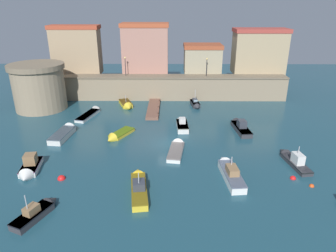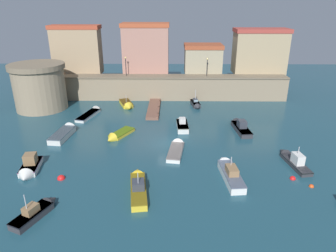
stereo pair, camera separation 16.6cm
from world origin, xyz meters
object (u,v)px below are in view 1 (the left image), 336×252
Objects in this scene: quay_lamp_1 at (207,64)px; mooring_buoy_0 at (62,179)px; moored_boat_4 at (29,168)px; moored_boat_9 at (229,171)px; moored_boat_2 at (182,124)px; moored_boat_12 at (92,113)px; moored_boat_0 at (66,132)px; moored_boat_13 at (177,148)px; moored_boat_6 at (139,185)px; fortress_tower at (39,86)px; mooring_buoy_1 at (293,179)px; quay_lamp_0 at (125,63)px; moored_boat_7 at (117,136)px; moored_boat_11 at (38,211)px; moored_boat_8 at (239,126)px; moored_boat_5 at (292,159)px; moored_boat_1 at (127,105)px; mooring_buoy_2 at (312,186)px; moored_boat_3 at (196,104)px.

quay_lamp_1 reaches higher than mooring_buoy_0.
moored_boat_9 is (21.01, -0.38, 0.02)m from moored_boat_4.
mooring_buoy_0 is at bearing 135.64° from moored_boat_2.
moored_boat_9 is at bearing -120.87° from moored_boat_12.
moored_boat_0 reaches higher than moored_boat_13.
fortress_tower is at bearing 30.35° from moored_boat_6.
moored_boat_9 reaches higher than moored_boat_2.
moored_boat_9 reaches higher than mooring_buoy_1.
moored_boat_13 is 7.75× the size of mooring_buoy_0.
quay_lamp_0 is 30.94m from moored_boat_6.
moored_boat_7 reaches higher than mooring_buoy_1.
fortress_tower is at bearing 87.06° from moored_boat_12.
moored_boat_12 is (-1.53, 25.20, -0.16)m from moored_boat_11.
moored_boat_8 is 0.95× the size of moored_boat_9.
moored_boat_0 reaches higher than mooring_buoy_0.
moored_boat_8 is 24.90m from mooring_buoy_0.
quay_lamp_1 is 0.52× the size of moored_boat_5.
moored_boat_5 is 30.72m from moored_boat_12.
quay_lamp_0 is 1.05× the size of quay_lamp_1.
quay_lamp_0 is at bearing 32.68° from moored_boat_2.
moored_boat_13 is at bearing 171.01° from moored_boat_2.
moored_boat_9 reaches higher than moored_boat_1.
fortress_tower is 40.92m from mooring_buoy_1.
moored_boat_0 is 13.79m from moored_boat_1.
moored_boat_0 is 8.44m from moored_boat_12.
mooring_buoy_2 is (28.74, -2.39, -0.49)m from moored_boat_4.
moored_boat_7 is 6.35× the size of mooring_buoy_0.
moored_boat_4 is at bearing 68.18° from moored_boat_6.
moored_boat_6 is at bearing 67.04° from moored_boat_4.
moored_boat_13 is 10.31× the size of mooring_buoy_1.
moored_boat_11 is (-24.85, -9.46, -0.00)m from moored_boat_5.
moored_boat_4 is at bearing -177.61° from moored_boat_0.
moored_boat_2 is at bearing -23.83° from moored_boat_3.
fortress_tower is 1.74× the size of moored_boat_1.
moored_boat_12 is (-5.58, 9.11, 0.00)m from moored_boat_7.
moored_boat_12 is (2.21, 18.26, -0.23)m from moored_boat_4.
moored_boat_2 is 0.83× the size of moored_boat_5.
moored_boat_3 is 17.44m from moored_boat_12.
moored_boat_9 reaches higher than mooring_buoy_2.
moored_boat_0 reaches higher than mooring_buoy_1.
mooring_buoy_0 is 1.33× the size of mooring_buoy_1.
moored_boat_5 is 13.25m from moored_boat_13.
moored_boat_2 is 0.74× the size of moored_boat_6.
quay_lamp_0 reaches higher than fortress_tower.
moored_boat_6 is 0.99× the size of moored_boat_9.
moored_boat_8 is 13.18m from moored_boat_9.
moored_boat_3 reaches higher than moored_boat_13.
quay_lamp_0 reaches higher than moored_boat_8.
moored_boat_5 is at bearing -163.74° from moored_boat_8.
moored_boat_1 reaches higher than mooring_buoy_2.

